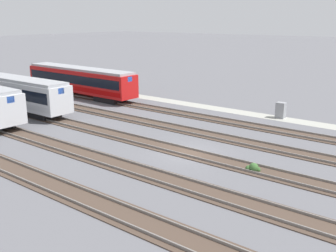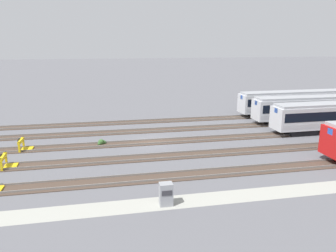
# 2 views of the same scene
# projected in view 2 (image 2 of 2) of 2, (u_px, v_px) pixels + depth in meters

# --- Properties ---
(ground_plane) EXTENTS (400.00, 400.00, 0.00)m
(ground_plane) POSITION_uv_depth(u_px,v_px,m) (152.00, 142.00, 36.57)
(ground_plane) COLOR #5B5B60
(service_walkway) EXTENTS (54.00, 2.00, 0.01)m
(service_walkway) POSITION_uv_depth(u_px,v_px,m) (182.00, 201.00, 22.98)
(service_walkway) COLOR #9E9E93
(service_walkway) RESTS_ON ground
(rail_track_nearest) EXTENTS (90.00, 2.23, 0.21)m
(rail_track_nearest) POSITION_uv_depth(u_px,v_px,m) (169.00, 176.00, 27.19)
(rail_track_nearest) COLOR #47382D
(rail_track_nearest) RESTS_ON ground
(rail_track_near_inner) EXTENTS (90.00, 2.23, 0.21)m
(rail_track_near_inner) POSITION_uv_depth(u_px,v_px,m) (159.00, 157.00, 31.87)
(rail_track_near_inner) COLOR #47382D
(rail_track_near_inner) RESTS_ON ground
(rail_track_middle) EXTENTS (90.00, 2.24, 0.21)m
(rail_track_middle) POSITION_uv_depth(u_px,v_px,m) (152.00, 142.00, 36.56)
(rail_track_middle) COLOR #47382D
(rail_track_middle) RESTS_ON ground
(rail_track_far_inner) EXTENTS (90.00, 2.23, 0.21)m
(rail_track_far_inner) POSITION_uv_depth(u_px,v_px,m) (146.00, 131.00, 41.24)
(rail_track_far_inner) COLOR #47382D
(rail_track_far_inner) RESTS_ON ground
(rail_track_farthest) EXTENTS (90.00, 2.23, 0.21)m
(rail_track_farthest) POSITION_uv_depth(u_px,v_px,m) (141.00, 122.00, 45.92)
(rail_track_farthest) COLOR #47382D
(rail_track_farthest) RESTS_ON ground
(subway_car_front_row_leftmost) EXTENTS (18.05, 3.16, 3.70)m
(subway_car_front_row_leftmost) POSITION_uv_depth(u_px,v_px,m) (316.00, 108.00, 45.35)
(subway_car_front_row_leftmost) COLOR silver
(subway_car_front_row_leftmost) RESTS_ON ground
(subway_car_front_row_rightmost) EXTENTS (18.03, 3.02, 3.70)m
(subway_car_front_row_rightmost) POSITION_uv_depth(u_px,v_px,m) (296.00, 102.00, 50.02)
(subway_car_front_row_rightmost) COLOR silver
(subway_car_front_row_rightmost) RESTS_ON ground
(bumper_stop_near_inner_track) EXTENTS (1.38, 2.01, 1.22)m
(bumper_stop_near_inner_track) POSITION_uv_depth(u_px,v_px,m) (7.00, 162.00, 29.13)
(bumper_stop_near_inner_track) COLOR gold
(bumper_stop_near_inner_track) RESTS_ON ground
(bumper_stop_middle_track) EXTENTS (1.35, 2.00, 1.22)m
(bumper_stop_middle_track) POSITION_uv_depth(u_px,v_px,m) (24.00, 145.00, 33.88)
(bumper_stop_middle_track) COLOR gold
(bumper_stop_middle_track) RESTS_ON ground
(electrical_cabinet) EXTENTS (0.90, 0.73, 1.60)m
(electrical_cabinet) POSITION_uv_depth(u_px,v_px,m) (166.00, 194.00, 22.30)
(electrical_cabinet) COLOR gray
(electrical_cabinet) RESTS_ON ground
(weed_clump) EXTENTS (0.92, 0.70, 0.64)m
(weed_clump) POSITION_uv_depth(u_px,v_px,m) (102.00, 142.00, 35.79)
(weed_clump) COLOR #38602D
(weed_clump) RESTS_ON ground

